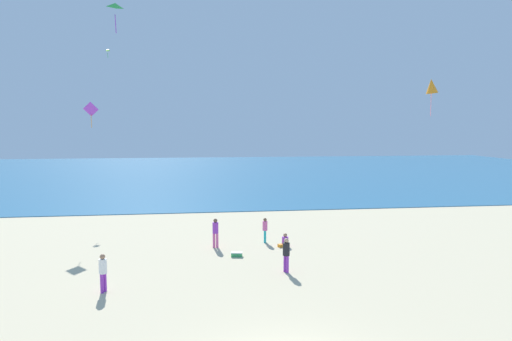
% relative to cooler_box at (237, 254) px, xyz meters
% --- Properties ---
extents(ground_plane, '(120.00, 120.00, 0.00)m').
position_rel_cooler_box_xyz_m(ground_plane, '(0.51, -0.81, -0.11)').
color(ground_plane, beige).
extents(ocean_water, '(120.00, 60.00, 0.05)m').
position_rel_cooler_box_xyz_m(ocean_water, '(0.51, 41.33, -0.09)').
color(ocean_water, teal).
rests_on(ocean_water, ground_plane).
extents(cooler_box, '(0.61, 0.39, 0.23)m').
position_rel_cooler_box_xyz_m(cooler_box, '(0.00, 0.00, 0.00)').
color(cooler_box, '#339956').
rests_on(cooler_box, ground_plane).
extents(person_0, '(0.65, 0.47, 0.74)m').
position_rel_cooler_box_xyz_m(person_0, '(2.74, 1.49, 0.16)').
color(person_0, purple).
rests_on(person_0, ground_plane).
extents(person_1, '(0.41, 0.41, 1.56)m').
position_rel_cooler_box_xyz_m(person_1, '(2.02, -2.62, 0.79)').
color(person_1, purple).
rests_on(person_1, ground_plane).
extents(person_2, '(0.34, 0.34, 1.41)m').
position_rel_cooler_box_xyz_m(person_2, '(1.80, 2.46, 0.70)').
color(person_2, '#19ADB2').
rests_on(person_2, ground_plane).
extents(person_3, '(0.38, 0.38, 1.60)m').
position_rel_cooler_box_xyz_m(person_3, '(-1.01, 1.76, 0.81)').
color(person_3, '#D8599E').
rests_on(person_3, ground_plane).
extents(person_6, '(0.41, 0.41, 1.55)m').
position_rel_cooler_box_xyz_m(person_6, '(-5.59, -4.02, 0.78)').
color(person_6, purple).
rests_on(person_6, ground_plane).
extents(kite_green, '(0.61, 0.56, 1.22)m').
position_rel_cooler_box_xyz_m(kite_green, '(-5.00, -2.97, 11.16)').
color(kite_green, green).
extents(kite_lime, '(0.42, 0.45, 0.78)m').
position_rel_cooler_box_xyz_m(kite_lime, '(-9.49, 17.00, 12.84)').
color(kite_lime, '#99DB33').
extents(kite_orange, '(0.78, 0.73, 1.72)m').
position_rel_cooler_box_xyz_m(kite_orange, '(8.77, -2.34, 8.24)').
color(kite_orange, orange).
extents(kite_purple, '(0.95, 0.40, 1.62)m').
position_rel_cooler_box_xyz_m(kite_purple, '(-8.57, 7.15, 7.49)').
color(kite_purple, purple).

